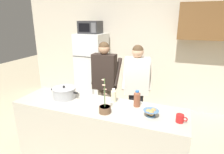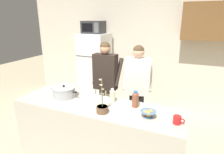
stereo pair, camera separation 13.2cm
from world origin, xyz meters
TOP-DOWN VIEW (x-y plane):
  - back_wall_unit at (0.25, 2.26)m, footprint 6.00×0.48m
  - kitchen_island at (0.00, 0.00)m, footprint 2.40×0.68m
  - refrigerator at (-1.01, 1.85)m, footprint 0.64×0.68m
  - microwave at (-1.01, 1.83)m, footprint 0.48×0.37m
  - person_near_pot at (-0.28, 0.89)m, footprint 0.52×0.42m
  - person_by_sink at (0.32, 0.91)m, footprint 0.57×0.50m
  - cooking_pot at (-0.58, 0.06)m, footprint 0.45×0.34m
  - coffee_mug at (1.07, -0.06)m, footprint 0.13×0.09m
  - bread_bowl at (0.74, -0.05)m, footprint 0.19×0.19m
  - bottle_near_edge at (0.16, 0.20)m, footprint 0.08×0.08m
  - bottle_mid_counter at (0.51, 0.17)m, footprint 0.09×0.09m
  - potted_orchid at (0.17, -0.16)m, footprint 0.15×0.15m

SIDE VIEW (x-z plane):
  - kitchen_island at x=0.00m, z-range 0.00..0.92m
  - refrigerator at x=-1.01m, z-range 0.00..1.73m
  - coffee_mug at x=1.07m, z-range 0.92..1.02m
  - bread_bowl at x=0.74m, z-range 0.92..1.02m
  - potted_orchid at x=0.17m, z-range 0.76..1.21m
  - cooking_pot at x=-0.58m, z-range 0.90..1.10m
  - bottle_near_edge at x=0.16m, z-range 0.92..1.12m
  - bottle_mid_counter at x=0.51m, z-range 0.92..1.14m
  - person_by_sink at x=0.32m, z-range 0.21..1.86m
  - person_near_pot at x=-0.28m, z-range 0.21..1.89m
  - back_wall_unit at x=0.25m, z-range 0.11..2.71m
  - microwave at x=-1.01m, z-range 1.73..2.01m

